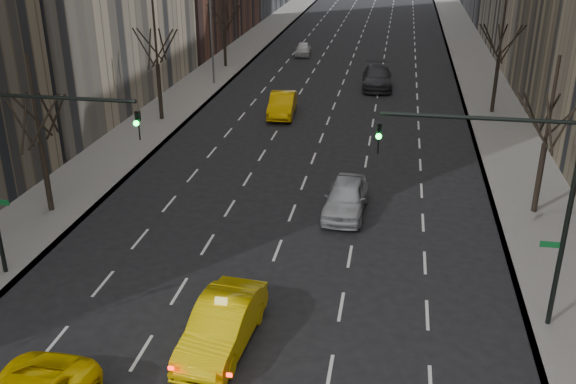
% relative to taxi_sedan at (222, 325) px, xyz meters
% --- Properties ---
extents(sidewalk_left, '(4.50, 320.00, 0.15)m').
position_rel_taxi_sedan_xyz_m(sidewalk_left, '(-11.66, 61.11, -0.78)').
color(sidewalk_left, slate).
rests_on(sidewalk_left, ground).
extents(sidewalk_right, '(4.50, 320.00, 0.15)m').
position_rel_taxi_sedan_xyz_m(sidewalk_right, '(12.84, 61.11, -0.78)').
color(sidewalk_right, slate).
rests_on(sidewalk_right, ground).
extents(tree_lw_b, '(3.36, 3.50, 7.82)m').
position_rel_taxi_sedan_xyz_m(tree_lw_b, '(-11.41, 9.11, 2.86)').
color(tree_lw_b, black).
rests_on(tree_lw_b, ground).
extents(tree_lw_c, '(3.36, 3.50, 8.74)m').
position_rel_taxi_sedan_xyz_m(tree_lw_c, '(-11.41, 25.11, 3.18)').
color(tree_lw_c, black).
rests_on(tree_lw_c, ground).
extents(tree_lw_d, '(3.36, 3.50, 7.36)m').
position_rel_taxi_sedan_xyz_m(tree_lw_d, '(-11.41, 43.11, 2.70)').
color(tree_lw_d, black).
rests_on(tree_lw_d, ground).
extents(tree_rw_b, '(3.36, 3.50, 7.82)m').
position_rel_taxi_sedan_xyz_m(tree_rw_b, '(12.59, 13.11, 2.86)').
color(tree_rw_b, black).
rests_on(tree_rw_b, ground).
extents(tree_rw_c, '(3.36, 3.50, 8.74)m').
position_rel_taxi_sedan_xyz_m(tree_rw_c, '(12.59, 31.11, 3.18)').
color(tree_rw_c, black).
rests_on(tree_rw_c, ground).
extents(traffic_mast_left, '(6.69, 0.39, 8.00)m').
position_rel_taxi_sedan_xyz_m(traffic_mast_left, '(-8.52, 3.11, 4.63)').
color(traffic_mast_left, black).
rests_on(traffic_mast_left, ground).
extents(traffic_mast_right, '(6.69, 0.39, 8.00)m').
position_rel_taxi_sedan_xyz_m(traffic_mast_right, '(9.69, 3.11, 4.63)').
color(traffic_mast_right, black).
rests_on(traffic_mast_right, ground).
extents(streetlight_far, '(2.83, 0.22, 9.00)m').
position_rel_taxi_sedan_xyz_m(streetlight_far, '(-10.25, 36.11, 4.76)').
color(streetlight_far, slate).
rests_on(streetlight_far, ground).
extents(taxi_sedan, '(2.22, 5.33, 1.71)m').
position_rel_taxi_sedan_xyz_m(taxi_sedan, '(0.00, 0.00, 0.00)').
color(taxi_sedan, '#E8C304').
rests_on(taxi_sedan, ground).
extents(silver_sedan_ahead, '(2.19, 5.04, 1.69)m').
position_rel_taxi_sedan_xyz_m(silver_sedan_ahead, '(3.23, 11.59, -0.01)').
color(silver_sedan_ahead, '#AAADB3').
rests_on(silver_sedan_ahead, ground).
extents(far_taxi, '(2.17, 5.26, 1.69)m').
position_rel_taxi_sedan_xyz_m(far_taxi, '(-2.96, 27.88, -0.01)').
color(far_taxi, '#F4B305').
rests_on(far_taxi, ground).
extents(far_suv_grey, '(2.90, 6.33, 1.79)m').
position_rel_taxi_sedan_xyz_m(far_suv_grey, '(3.63, 37.61, 0.04)').
color(far_suv_grey, '#2B2C30').
rests_on(far_suv_grey, ground).
extents(far_car_white, '(1.83, 4.00, 1.33)m').
position_rel_taxi_sedan_xyz_m(far_car_white, '(-4.77, 50.30, -0.19)').
color(far_car_white, silver).
rests_on(far_car_white, ground).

